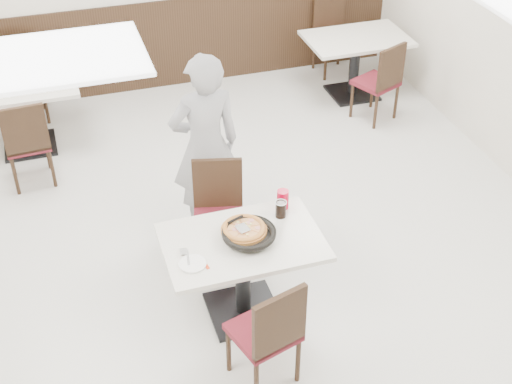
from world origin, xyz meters
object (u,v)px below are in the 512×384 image
object	(u,v)px
pizza_pan	(249,236)
bg_chair_right_far	(334,38)
bg_table_left	(24,117)
bg_chair_right_near	(376,81)
main_table	(243,277)
diner_person	(205,146)
chair_far	(219,219)
bg_table_right	(354,66)
cola_glass	(281,210)
side_plate	(193,264)
pizza	(244,230)
bg_chair_left_near	(27,141)
chair_near	(263,330)
bg_chair_left_far	(24,82)
red_cup	(283,199)

from	to	relation	value
pizza_pan	bg_chair_right_far	xyz separation A→B (m)	(2.31, 3.85, -0.32)
bg_table_left	bg_chair_right_near	bearing A→B (deg)	-7.94
main_table	diner_person	distance (m)	1.28
chair_far	pizza_pan	world-z (taller)	chair_far
bg_table_right	cola_glass	bearing A→B (deg)	-123.67
chair_far	bg_table_left	bearing A→B (deg)	-44.79
bg_chair_right_near	pizza_pan	bearing A→B (deg)	-155.77
side_plate	bg_table_left	world-z (taller)	side_plate
main_table	pizza	world-z (taller)	pizza
bg_chair_left_near	bg_chair_right_near	xyz separation A→B (m)	(3.85, 0.15, 0.00)
chair_near	bg_chair_left_far	distance (m)	4.64
pizza	diner_person	world-z (taller)	diner_person
main_table	chair_far	world-z (taller)	chair_far
diner_person	bg_table_right	size ratio (longest dim) A/B	1.45
chair_near	bg_table_right	xyz separation A→B (m)	(2.41, 3.85, -0.10)
pizza	bg_table_right	xyz separation A→B (m)	(2.34, 3.14, -0.44)
pizza_pan	bg_table_right	distance (m)	3.97
chair_near	bg_chair_left_far	xyz separation A→B (m)	(-1.41, 4.42, 0.00)
pizza_pan	bg_table_right	xyz separation A→B (m)	(2.32, 3.20, -0.42)
chair_near	bg_chair_right_far	distance (m)	5.10
cola_glass	bg_chair_right_near	world-z (taller)	bg_chair_right_near
pizza	cola_glass	distance (m)	0.38
pizza_pan	diner_person	world-z (taller)	diner_person
pizza	red_cup	bearing A→B (deg)	32.64
pizza	diner_person	distance (m)	1.15
main_table	side_plate	distance (m)	0.59
chair_near	bg_table_left	size ratio (longest dim) A/B	0.79
pizza_pan	bg_table_left	world-z (taller)	pizza_pan
bg_chair_left_far	bg_table_right	world-z (taller)	bg_chair_left_far
chair_near	side_plate	bearing A→B (deg)	109.67
bg_table_right	chair_near	bearing A→B (deg)	-122.10
diner_person	chair_far	bearing A→B (deg)	82.28
pizza_pan	bg_chair_right_far	bearing A→B (deg)	59.05
side_plate	bg_chair_right_near	world-z (taller)	bg_chair_right_near
bg_chair_left_far	bg_table_right	xyz separation A→B (m)	(3.83, -0.57, -0.10)
pizza	bg_chair_left_near	world-z (taller)	bg_chair_left_near
side_plate	bg_table_left	size ratio (longest dim) A/B	0.17
cola_glass	bg_chair_left_far	size ratio (longest dim) A/B	0.14
cola_glass	main_table	bearing A→B (deg)	-152.70
bg_table_right	pizza	bearing A→B (deg)	-126.65
diner_person	bg_chair_left_near	world-z (taller)	diner_person
side_plate	bg_chair_left_near	bearing A→B (deg)	112.58
chair_near	bg_table_right	world-z (taller)	chair_near
chair_far	side_plate	distance (m)	0.94
bg_chair_left_far	chair_far	bearing A→B (deg)	110.89
diner_person	bg_chair_right_near	size ratio (longest dim) A/B	1.83
side_plate	chair_far	bearing A→B (deg)	63.38
side_plate	red_cup	xyz separation A→B (m)	(0.84, 0.45, 0.07)
pizza_pan	bg_chair_left_near	xyz separation A→B (m)	(-1.54, 2.45, -0.32)
main_table	cola_glass	bearing A→B (deg)	27.30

